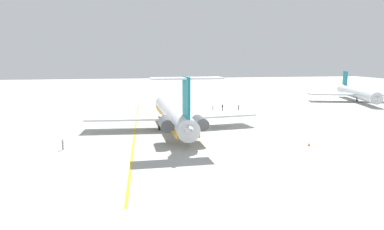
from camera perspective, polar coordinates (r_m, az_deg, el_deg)
The scene contains 9 objects.
ground at distance 70.43m, azimuth -9.11°, elevation -2.40°, with size 346.55×346.55×0.00m, color #ADADA8.
main_jetliner at distance 68.90m, azimuth -3.09°, elevation 0.11°, with size 39.61×35.24×11.55m.
airliner_far_left at distance 125.42m, azimuth 26.13°, elevation 3.28°, with size 31.60×31.60×9.57m.
ground_crew_near_nose at distance 92.99m, azimuth 3.53°, elevation 1.29°, with size 0.43×0.27×1.70m.
ground_crew_near_tail at distance 58.00m, azimuth -20.88°, elevation -4.40°, with size 0.43×0.28×1.73m.
ground_crew_portside at distance 94.19m, azimuth 5.12°, elevation 1.41°, with size 0.28×0.42×1.78m.
ground_crew_starboard at distance 93.46m, azimuth 7.82°, elevation 1.29°, with size 0.29×0.44×1.79m.
safety_cone_nose at distance 59.97m, azimuth 19.03°, elevation -4.65°, with size 0.40×0.40×0.55m, color #EA590F.
taxiway_centreline at distance 70.09m, azimuth -9.51°, elevation -2.46°, with size 73.92×0.36×0.01m, color gold.
Camera 1 is at (68.92, -0.93, 14.50)m, focal length 31.80 mm.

